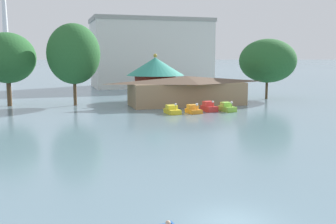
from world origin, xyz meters
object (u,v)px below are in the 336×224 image
object	(u,v)px
background_building_block	(151,53)
pedal_boat_yellow	(172,110)
shoreline_tree_right	(268,61)
pedal_boat_lime	(227,108)
pedal_boat_red	(209,107)
shoreline_tree_tall_left	(7,58)
boathouse	(187,90)
shoreline_tree_mid	(74,54)
pedal_boat_orange	(193,110)
green_roof_pavilion	(155,76)

from	to	relation	value
background_building_block	pedal_boat_yellow	bearing A→B (deg)	-101.23
shoreline_tree_right	pedal_boat_lime	bearing A→B (deg)	-138.07
pedal_boat_red	shoreline_tree_tall_left	world-z (taller)	shoreline_tree_tall_left
boathouse	shoreline_tree_tall_left	size ratio (longest dim) A/B	1.72
shoreline_tree_tall_left	background_building_block	bearing A→B (deg)	46.11
pedal_boat_yellow	pedal_boat_red	xyz separation A→B (m)	(5.81, 0.62, 0.11)
pedal_boat_lime	pedal_boat_red	bearing A→B (deg)	-114.50
shoreline_tree_tall_left	background_building_block	world-z (taller)	background_building_block
pedal_boat_lime	background_building_block	bearing A→B (deg)	170.42
boathouse	shoreline_tree_mid	bearing A→B (deg)	164.57
pedal_boat_yellow	shoreline_tree_tall_left	xyz separation A→B (m)	(-22.52, 15.74, 7.21)
pedal_boat_orange	pedal_boat_red	xyz separation A→B (m)	(2.83, 1.09, 0.10)
pedal_boat_lime	shoreline_tree_tall_left	xyz separation A→B (m)	(-30.85, 15.87, 7.15)
background_building_block	shoreline_tree_tall_left	bearing A→B (deg)	-133.89
boathouse	shoreline_tree_right	size ratio (longest dim) A/B	1.80
pedal_boat_lime	shoreline_tree_mid	size ratio (longest dim) A/B	0.22
pedal_boat_red	pedal_boat_lime	xyz separation A→B (m)	(2.52, -0.75, -0.05)
background_building_block	shoreline_tree_right	bearing A→B (deg)	-70.76
boathouse	pedal_boat_red	bearing A→B (deg)	-85.88
pedal_boat_lime	shoreline_tree_right	size ratio (longest dim) A/B	0.26
pedal_boat_orange	shoreline_tree_tall_left	world-z (taller)	shoreline_tree_tall_left
pedal_boat_yellow	boathouse	distance (m)	10.10
pedal_boat_red	shoreline_tree_right	distance (m)	21.67
pedal_boat_orange	green_roof_pavilion	size ratio (longest dim) A/B	0.25
shoreline_tree_mid	background_building_block	xyz separation A→B (m)	(22.16, 36.07, 0.53)
boathouse	green_roof_pavilion	bearing A→B (deg)	115.12
pedal_boat_yellow	shoreline_tree_tall_left	size ratio (longest dim) A/B	0.26
pedal_boat_orange	boathouse	distance (m)	9.37
pedal_boat_orange	background_building_block	size ratio (longest dim) A/B	0.08
pedal_boat_yellow	green_roof_pavilion	bearing A→B (deg)	170.27
shoreline_tree_mid	green_roof_pavilion	bearing A→B (deg)	9.71
pedal_boat_red	shoreline_tree_mid	xyz separation A→B (m)	(-18.17, 12.64, 7.74)
pedal_boat_yellow	pedal_boat_orange	bearing A→B (deg)	77.92
pedal_boat_lime	boathouse	size ratio (longest dim) A/B	0.15
pedal_boat_red	background_building_block	bearing A→B (deg)	167.47
pedal_boat_lime	shoreline_tree_right	world-z (taller)	shoreline_tree_right
pedal_boat_orange	shoreline_tree_mid	distance (m)	22.03
shoreline_tree_tall_left	pedal_boat_red	bearing A→B (deg)	-28.09
pedal_boat_red	shoreline_tree_mid	size ratio (longest dim) A/B	0.21
boathouse	green_roof_pavilion	distance (m)	8.30
pedal_boat_red	boathouse	world-z (taller)	boathouse
pedal_boat_orange	shoreline_tree_tall_left	bearing A→B (deg)	-128.81
pedal_boat_yellow	green_roof_pavilion	distance (m)	16.30
pedal_boat_red	green_roof_pavilion	bearing A→B (deg)	-173.06
pedal_boat_lime	boathouse	bearing A→B (deg)	-168.02
pedal_boat_orange	pedal_boat_red	world-z (taller)	pedal_boat_red
pedal_boat_orange	background_building_block	world-z (taller)	background_building_block
boathouse	shoreline_tree_right	world-z (taller)	shoreline_tree_right
pedal_boat_lime	shoreline_tree_tall_left	world-z (taller)	shoreline_tree_tall_left
pedal_boat_orange	pedal_boat_yellow	bearing A→B (deg)	-105.38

